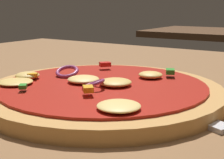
{
  "coord_description": "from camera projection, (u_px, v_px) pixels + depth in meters",
  "views": [
    {
      "loc": [
        0.21,
        -0.32,
        0.14
      ],
      "look_at": [
        -0.02,
        0.03,
        0.05
      ],
      "focal_mm": 51.84,
      "sensor_mm": 36.0,
      "label": 1
    }
  ],
  "objects": [
    {
      "name": "dining_table",
      "position": [
        112.0,
        113.0,
        0.4
      ],
      "size": [
        1.27,
        1.03,
        0.03
      ],
      "color": "brown",
      "rests_on": "ground"
    },
    {
      "name": "pizza",
      "position": [
        102.0,
        90.0,
        0.41
      ],
      "size": [
        0.3,
        0.3,
        0.03
      ],
      "color": "tan",
      "rests_on": "dining_table"
    }
  ]
}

